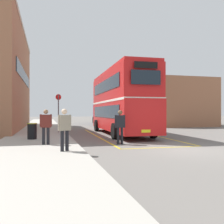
# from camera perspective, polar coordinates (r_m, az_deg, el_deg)

# --- Properties ---
(ground_plane) EXTENTS (135.60, 135.60, 0.00)m
(ground_plane) POSITION_cam_1_polar(r_m,az_deg,el_deg) (25.14, -0.84, -3.83)
(ground_plane) COLOR #66605B
(sidewalk_left) EXTENTS (4.00, 57.60, 0.14)m
(sidewalk_left) POSITION_cam_1_polar(r_m,az_deg,el_deg) (26.80, -15.75, -3.44)
(sidewalk_left) COLOR #A39E93
(sidewalk_left) RESTS_ON ground
(depot_building_right) EXTENTS (7.67, 16.83, 5.61)m
(depot_building_right) POSITION_cam_1_polar(r_m,az_deg,el_deg) (36.19, 10.33, 1.79)
(depot_building_right) COLOR #9E6647
(depot_building_right) RESTS_ON ground
(double_decker_bus) EXTENTS (3.02, 10.76, 4.75)m
(double_decker_bus) POSITION_cam_1_polar(r_m,az_deg,el_deg) (19.13, 1.93, 2.49)
(double_decker_bus) COLOR black
(double_decker_bus) RESTS_ON ground
(single_deck_bus) EXTENTS (3.45, 9.18, 3.02)m
(single_deck_bus) POSITION_cam_1_polar(r_m,az_deg,el_deg) (36.30, -1.94, -0.06)
(single_deck_bus) COLOR black
(single_deck_bus) RESTS_ON ground
(pedestrian_boarding) EXTENTS (0.58, 0.33, 1.78)m
(pedestrian_boarding) POSITION_cam_1_polar(r_m,az_deg,el_deg) (13.20, 1.81, -2.79)
(pedestrian_boarding) COLOR black
(pedestrian_boarding) RESTS_ON ground
(pedestrian_waiting_near) EXTENTS (0.56, 0.26, 1.67)m
(pedestrian_waiting_near) POSITION_cam_1_polar(r_m,az_deg,el_deg) (12.39, -14.71, -2.69)
(pedestrian_waiting_near) COLOR black
(pedestrian_waiting_near) RESTS_ON sidewalk_left
(pedestrian_waiting_far) EXTENTS (0.52, 0.40, 1.68)m
(pedestrian_waiting_far) POSITION_cam_1_polar(r_m,az_deg,el_deg) (10.15, -10.65, -3.27)
(pedestrian_waiting_far) COLOR black
(pedestrian_waiting_far) RESTS_ON sidewalk_left
(litter_bin) EXTENTS (0.55, 0.55, 0.91)m
(litter_bin) POSITION_cam_1_polar(r_m,az_deg,el_deg) (15.09, -17.59, -4.13)
(litter_bin) COLOR black
(litter_bin) RESTS_ON sidewalk_left
(bus_stop_sign) EXTENTS (0.43, 0.14, 2.89)m
(bus_stop_sign) POSITION_cam_1_polar(r_m,az_deg,el_deg) (19.58, -12.00, 0.55)
(bus_stop_sign) COLOR #4C4C51
(bus_stop_sign) RESTS_ON sidewalk_left
(bay_marking_yellow) EXTENTS (4.51, 12.80, 0.01)m
(bay_marking_yellow) POSITION_cam_1_polar(r_m,az_deg,el_deg) (17.32, 3.73, -5.56)
(bay_marking_yellow) COLOR gold
(bay_marking_yellow) RESTS_ON ground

